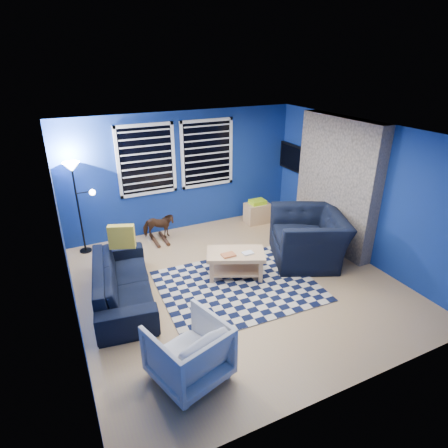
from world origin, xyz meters
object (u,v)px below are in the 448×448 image
object	(u,v)px
cabinet	(257,212)
tv	(294,158)
armchair_bent	(188,352)
coffee_table	(236,259)
floor_lamp	(75,180)
sofa	(123,282)
rocking_horse	(158,226)
armchair_big	(308,237)

from	to	relation	value
cabinet	tv	bearing A→B (deg)	0.73
armchair_bent	coffee_table	bearing A→B (deg)	-147.92
tv	armchair_bent	world-z (taller)	tv
tv	cabinet	world-z (taller)	tv
floor_lamp	cabinet	bearing A→B (deg)	-3.56
tv	cabinet	xyz separation A→B (m)	(-0.88, 0.02, -1.16)
coffee_table	cabinet	size ratio (longest dim) A/B	2.02
floor_lamp	sofa	bearing A→B (deg)	-79.94
rocking_horse	coffee_table	world-z (taller)	rocking_horse
armchair_bent	cabinet	distance (m)	4.65
coffee_table	floor_lamp	distance (m)	3.21
sofa	rocking_horse	distance (m)	2.00
tv	sofa	world-z (taller)	tv
armchair_big	rocking_horse	distance (m)	2.97
armchair_big	rocking_horse	bearing A→B (deg)	-106.62
cabinet	rocking_horse	bearing A→B (deg)	-179.09
armchair_big	armchair_bent	xyz separation A→B (m)	(-2.98, -1.70, -0.08)
tv	rocking_horse	distance (m)	3.34
armchair_bent	coffee_table	world-z (taller)	armchair_bent
armchair_big	cabinet	xyz separation A→B (m)	(0.01, 1.86, -0.21)
tv	armchair_bent	bearing A→B (deg)	-137.55
armchair_bent	cabinet	size ratio (longest dim) A/B	1.49
sofa	cabinet	world-z (taller)	sofa
coffee_table	cabinet	bearing A→B (deg)	50.79
floor_lamp	armchair_bent	bearing A→B (deg)	-79.47
cabinet	floor_lamp	xyz separation A→B (m)	(-3.69, 0.23, 1.21)
tv	sofa	xyz separation A→B (m)	(-4.24, -1.64, -1.09)
sofa	rocking_horse	size ratio (longest dim) A/B	3.34
sofa	armchair_big	size ratio (longest dim) A/B	1.53
coffee_table	rocking_horse	bearing A→B (deg)	113.30
tv	armchair_bent	size ratio (longest dim) A/B	1.22
rocking_horse	cabinet	size ratio (longest dim) A/B	1.15
armchair_bent	rocking_horse	world-z (taller)	armchair_bent
tv	floor_lamp	bearing A→B (deg)	176.91
rocking_horse	coffee_table	size ratio (longest dim) A/B	0.57
armchair_big	armchair_bent	distance (m)	3.43
coffee_table	cabinet	world-z (taller)	cabinet
armchair_big	cabinet	distance (m)	1.87
tv	floor_lamp	distance (m)	4.58
armchair_bent	coffee_table	size ratio (longest dim) A/B	0.74
tv	armchair_big	world-z (taller)	tv
cabinet	armchair_big	bearing A→B (deg)	-88.52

